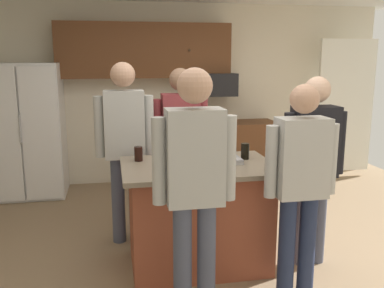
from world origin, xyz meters
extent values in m
plane|color=#937A5B|center=(0.00, 0.00, 0.00)|extent=(7.04, 7.04, 0.00)
cube|color=beige|center=(0.00, 2.80, 1.30)|extent=(6.40, 0.10, 2.60)
cube|color=white|center=(2.60, 2.40, 1.10)|extent=(0.90, 0.06, 2.00)
cube|color=brown|center=(-0.40, 2.60, 1.92)|extent=(2.40, 0.35, 0.75)
sphere|color=#4C3823|center=(0.20, 2.41, 1.93)|extent=(0.04, 0.04, 0.04)
cube|color=brown|center=(0.60, 2.48, 0.45)|extent=(1.80, 0.60, 0.90)
sphere|color=#4C3823|center=(1.05, 2.17, 0.45)|extent=(0.04, 0.04, 0.04)
cube|color=white|center=(-2.00, 2.40, 0.88)|extent=(0.94, 0.70, 1.77)
cube|color=white|center=(-2.23, 2.03, 0.88)|extent=(0.45, 0.04, 1.69)
cube|color=white|center=(-1.77, 2.03, 0.88)|extent=(0.45, 0.04, 1.69)
cylinder|color=#B2B2B7|center=(-2.00, 2.00, 0.97)|extent=(0.02, 0.02, 0.35)
cube|color=black|center=(0.60, 2.50, 1.45)|extent=(0.56, 0.40, 0.32)
cube|color=#9E4C33|center=(-0.17, 0.02, 0.44)|extent=(1.18, 0.73, 0.89)
cube|color=gray|center=(-0.17, 0.02, 0.91)|extent=(1.32, 0.87, 0.04)
cylinder|color=#4C5166|center=(-0.85, 0.65, 0.44)|extent=(0.13, 0.13, 0.87)
cylinder|color=#4C5166|center=(-0.68, 0.65, 0.44)|extent=(0.13, 0.13, 0.87)
cube|color=#B7B7B2|center=(-0.77, 0.65, 1.20)|extent=(0.38, 0.22, 0.65)
sphere|color=tan|center=(-0.77, 0.65, 1.67)|extent=(0.24, 0.24, 0.24)
cylinder|color=#B7B7B2|center=(-1.01, 0.65, 1.18)|extent=(0.09, 0.09, 0.59)
cylinder|color=#B7B7B2|center=(-0.53, 0.65, 1.18)|extent=(0.09, 0.09, 0.59)
cylinder|color=#4C5166|center=(0.74, -0.12, 0.41)|extent=(0.13, 0.13, 0.82)
cylinder|color=#4C5166|center=(0.91, -0.12, 0.41)|extent=(0.13, 0.13, 0.82)
cube|color=black|center=(0.82, -0.12, 1.12)|extent=(0.38, 0.22, 0.61)
sphere|color=beige|center=(0.82, -0.12, 1.57)|extent=(0.22, 0.22, 0.22)
cylinder|color=black|center=(0.58, -0.12, 1.10)|extent=(0.09, 0.09, 0.55)
cylinder|color=black|center=(1.06, -0.12, 1.10)|extent=(0.09, 0.09, 0.55)
cylinder|color=#232D4C|center=(0.41, -0.57, 0.40)|extent=(0.13, 0.13, 0.80)
cylinder|color=#232D4C|center=(0.58, -0.57, 0.40)|extent=(0.13, 0.13, 0.80)
cube|color=#B7B7B2|center=(0.49, -0.57, 1.10)|extent=(0.38, 0.22, 0.60)
sphere|color=tan|center=(0.49, -0.57, 1.54)|extent=(0.22, 0.22, 0.22)
cylinder|color=#B7B7B2|center=(0.25, -0.57, 1.08)|extent=(0.09, 0.09, 0.54)
cylinder|color=#B7B7B2|center=(0.73, -0.57, 1.08)|extent=(0.09, 0.09, 0.54)
cylinder|color=#4C5166|center=(-0.44, -0.75, 0.43)|extent=(0.13, 0.13, 0.86)
cylinder|color=#4C5166|center=(-0.27, -0.75, 0.43)|extent=(0.13, 0.13, 0.86)
cube|color=#B7B7B2|center=(-0.36, -0.75, 1.19)|extent=(0.38, 0.22, 0.65)
sphere|color=tan|center=(-0.36, -0.75, 1.66)|extent=(0.23, 0.23, 0.23)
cylinder|color=#B7B7B2|center=(-0.60, -0.75, 1.17)|extent=(0.09, 0.09, 0.58)
cylinder|color=#B7B7B2|center=(-0.12, -0.75, 1.17)|extent=(0.09, 0.09, 0.58)
cylinder|color=tan|center=(-0.28, 0.81, 0.42)|extent=(0.13, 0.13, 0.84)
cylinder|color=tan|center=(-0.11, 0.81, 0.42)|extent=(0.13, 0.13, 0.84)
cube|color=maroon|center=(-0.19, 0.81, 1.16)|extent=(0.38, 0.22, 0.63)
sphere|color=#8C664C|center=(-0.19, 0.81, 1.62)|extent=(0.23, 0.23, 0.23)
cylinder|color=maroon|center=(-0.43, 0.81, 1.14)|extent=(0.09, 0.09, 0.57)
cylinder|color=maroon|center=(0.05, 0.81, 1.14)|extent=(0.09, 0.09, 0.57)
cylinder|color=black|center=(0.29, 0.14, 1.00)|extent=(0.07, 0.07, 0.15)
cylinder|color=white|center=(-0.15, 0.29, 0.98)|extent=(0.08, 0.08, 0.10)
torus|color=white|center=(-0.09, 0.29, 0.98)|extent=(0.06, 0.01, 0.06)
cylinder|color=black|center=(-0.67, 0.25, 0.99)|extent=(0.07, 0.07, 0.13)
cube|color=#B7B7BC|center=(-0.01, 0.08, 0.94)|extent=(0.44, 0.30, 0.02)
cube|color=#A8A8AD|center=(-0.01, 0.08, 0.96)|extent=(0.44, 0.30, 0.02)
camera|label=1|loc=(-0.89, -3.41, 1.84)|focal=39.38mm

